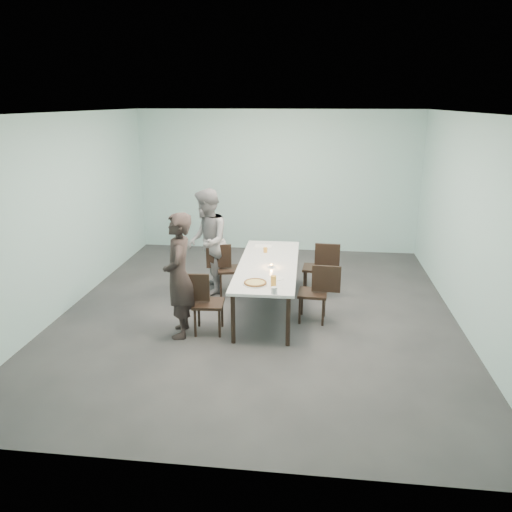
# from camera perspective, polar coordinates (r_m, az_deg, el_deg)

# --- Properties ---
(ground) EXTENTS (7.00, 7.00, 0.00)m
(ground) POSITION_cam_1_polar(r_m,az_deg,el_deg) (7.86, 0.24, -6.37)
(ground) COLOR #333335
(ground) RESTS_ON ground
(room_shell) EXTENTS (6.02, 7.02, 3.01)m
(room_shell) POSITION_cam_1_polar(r_m,az_deg,el_deg) (7.28, 0.26, 8.38)
(room_shell) COLOR #ACD9D8
(room_shell) RESTS_ON ground
(table) EXTENTS (0.94, 2.61, 0.75)m
(table) POSITION_cam_1_polar(r_m,az_deg,el_deg) (7.73, 1.37, -1.29)
(table) COLOR white
(table) RESTS_ON ground
(chair_near_left) EXTENTS (0.63, 0.45, 0.87)m
(chair_near_left) POSITION_cam_1_polar(r_m,az_deg,el_deg) (7.06, -6.12, -4.89)
(chair_near_left) COLOR black
(chair_near_left) RESTS_ON ground
(chair_far_left) EXTENTS (0.65, 0.50, 0.87)m
(chair_far_left) POSITION_cam_1_polar(r_m,az_deg,el_deg) (8.43, -3.51, -1.09)
(chair_far_left) COLOR black
(chair_far_left) RESTS_ON ground
(chair_near_right) EXTENTS (0.62, 0.45, 0.87)m
(chair_near_right) POSITION_cam_1_polar(r_m,az_deg,el_deg) (7.43, 7.14, -3.78)
(chair_near_right) COLOR black
(chair_near_right) RESTS_ON ground
(chair_far_right) EXTENTS (0.62, 0.45, 0.87)m
(chair_far_right) POSITION_cam_1_polar(r_m,az_deg,el_deg) (8.54, 7.37, -0.96)
(chair_far_right) COLOR black
(chair_far_right) RESTS_ON ground
(diner_near) EXTENTS (0.53, 0.70, 1.75)m
(diner_near) POSITION_cam_1_polar(r_m,az_deg,el_deg) (6.89, -8.81, -2.23)
(diner_near) COLOR black
(diner_near) RESTS_ON ground
(diner_far) EXTENTS (0.85, 0.99, 1.79)m
(diner_far) POSITION_cam_1_polar(r_m,az_deg,el_deg) (8.40, -5.64, 1.60)
(diner_far) COLOR gray
(diner_far) RESTS_ON ground
(pizza) EXTENTS (0.34, 0.34, 0.04)m
(pizza) POSITION_cam_1_polar(r_m,az_deg,el_deg) (6.85, -0.09, -3.09)
(pizza) COLOR white
(pizza) RESTS_ON table
(side_plate) EXTENTS (0.18, 0.18, 0.01)m
(side_plate) POSITION_cam_1_polar(r_m,az_deg,el_deg) (7.07, 2.50, -2.56)
(side_plate) COLOR white
(side_plate) RESTS_ON table
(beer_glass) EXTENTS (0.08, 0.08, 0.15)m
(beer_glass) POSITION_cam_1_polar(r_m,az_deg,el_deg) (6.76, 2.01, -2.88)
(beer_glass) COLOR gold
(beer_glass) RESTS_ON table
(water_tumbler) EXTENTS (0.08, 0.08, 0.09)m
(water_tumbler) POSITION_cam_1_polar(r_m,az_deg,el_deg) (6.52, 2.09, -3.95)
(water_tumbler) COLOR silver
(water_tumbler) RESTS_ON table
(tealight) EXTENTS (0.06, 0.06, 0.05)m
(tealight) POSITION_cam_1_polar(r_m,az_deg,el_deg) (7.54, 1.77, -1.15)
(tealight) COLOR silver
(tealight) RESTS_ON table
(amber_tumbler) EXTENTS (0.07, 0.07, 0.08)m
(amber_tumbler) POSITION_cam_1_polar(r_m,az_deg,el_deg) (8.28, 1.08, 0.69)
(amber_tumbler) COLOR gold
(amber_tumbler) RESTS_ON table
(menu) EXTENTS (0.30, 0.22, 0.01)m
(menu) POSITION_cam_1_polar(r_m,az_deg,el_deg) (8.62, 0.84, 1.12)
(menu) COLOR silver
(menu) RESTS_ON table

